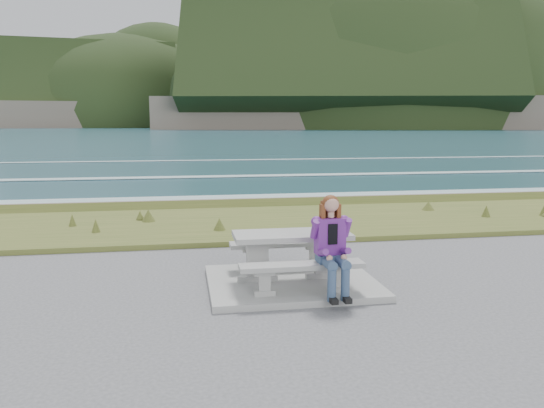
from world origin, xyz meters
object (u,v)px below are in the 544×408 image
(bench_landward, at_px, (302,270))
(bench_seaward, at_px, (283,247))
(seated_woman, at_px, (333,259))
(picnic_table, at_px, (292,243))

(bench_landward, xyz_separation_m, bench_seaward, (0.00, 1.40, 0.00))
(bench_landward, height_order, bench_seaward, same)
(bench_landward, height_order, seated_woman, seated_woman)
(picnic_table, relative_size, bench_seaward, 1.00)
(picnic_table, distance_m, seated_woman, 0.94)
(seated_woman, bearing_deg, picnic_table, 114.59)
(picnic_table, bearing_deg, seated_woman, -63.25)
(bench_seaward, bearing_deg, picnic_table, -90.00)
(picnic_table, xyz_separation_m, bench_seaward, (0.00, 0.70, -0.23))
(picnic_table, height_order, seated_woman, seated_woman)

